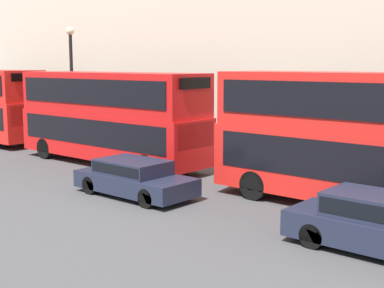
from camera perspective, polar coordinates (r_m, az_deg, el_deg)
name	(u,v)px	position (r m, az deg, el deg)	size (l,w,h in m)	color
bus_leading	(371,136)	(17.23, 18.54, 0.82)	(2.59, 10.19, 4.30)	red
bus_second_in_queue	(110,114)	(24.49, -8.73, 3.19)	(2.59, 10.24, 4.18)	red
car_dark_sedan	(384,223)	(13.80, 19.77, -7.94)	(1.78, 4.76, 1.45)	#1E2338
car_hatchback	(134,177)	(18.67, -6.19, -3.49)	(1.88, 4.46, 1.27)	#1E2338
street_lamp	(72,74)	(29.99, -12.72, 7.34)	(0.44, 0.44, 6.53)	black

